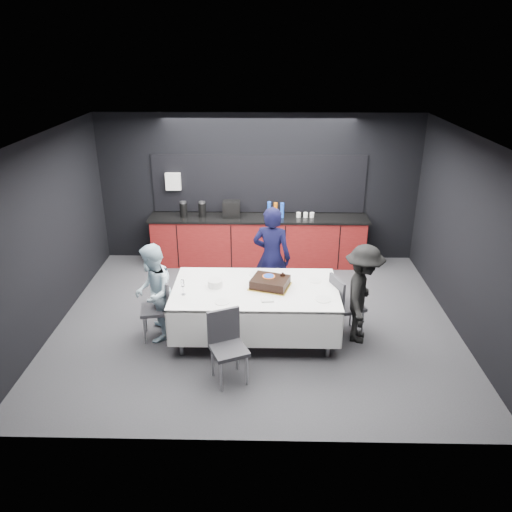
{
  "coord_description": "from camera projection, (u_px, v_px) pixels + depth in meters",
  "views": [
    {
      "loc": [
        0.14,
        -6.65,
        3.97
      ],
      "look_at": [
        0.0,
        0.1,
        1.05
      ],
      "focal_mm": 35.0,
      "sensor_mm": 36.0,
      "label": 1
    }
  ],
  "objects": [
    {
      "name": "chair_right",
      "position": [
        343.0,
        302.0,
        7.13
      ],
      "size": [
        0.54,
        0.54,
        0.92
      ],
      "color": "#323137",
      "rests_on": "ground"
    },
    {
      "name": "person_right",
      "position": [
        362.0,
        294.0,
        6.95
      ],
      "size": [
        0.76,
        1.04,
        1.45
      ],
      "primitive_type": "imported",
      "rotation": [
        0.0,
        0.0,
        1.31
      ],
      "color": "black",
      "rests_on": "ground"
    },
    {
      "name": "room_shell",
      "position": [
        256.0,
        206.0,
        6.94
      ],
      "size": [
        6.04,
        5.04,
        2.82
      ],
      "color": "white",
      "rests_on": "ground"
    },
    {
      "name": "loose_plate_right_a",
      "position": [
        315.0,
        281.0,
        7.21
      ],
      "size": [
        0.18,
        0.18,
        0.01
      ],
      "primitive_type": "cylinder",
      "color": "white",
      "rests_on": "party_table"
    },
    {
      "name": "loose_plate_near",
      "position": [
        222.0,
        302.0,
        6.62
      ],
      "size": [
        0.2,
        0.2,
        0.01
      ],
      "primitive_type": "cylinder",
      "color": "white",
      "rests_on": "party_table"
    },
    {
      "name": "champagne_flute",
      "position": [
        183.0,
        284.0,
        6.76
      ],
      "size": [
        0.06,
        0.06,
        0.22
      ],
      "color": "white",
      "rests_on": "party_table"
    },
    {
      "name": "kitchenette",
      "position": [
        258.0,
        236.0,
        9.5
      ],
      "size": [
        4.1,
        0.64,
        2.05
      ],
      "color": "#610F0F",
      "rests_on": "ground"
    },
    {
      "name": "loose_plate_right_b",
      "position": [
        323.0,
        299.0,
        6.68
      ],
      "size": [
        0.22,
        0.22,
        0.01
      ],
      "primitive_type": "cylinder",
      "color": "white",
      "rests_on": "party_table"
    },
    {
      "name": "party_table",
      "position": [
        255.0,
        296.0,
        7.06
      ],
      "size": [
        2.32,
        1.32,
        0.78
      ],
      "color": "#99999E",
      "rests_on": "ground"
    },
    {
      "name": "person_left",
      "position": [
        153.0,
        293.0,
        7.0
      ],
      "size": [
        0.61,
        0.75,
        1.43
      ],
      "primitive_type": "imported",
      "rotation": [
        0.0,
        0.0,
        -1.47
      ],
      "color": "silver",
      "rests_on": "ground"
    },
    {
      "name": "cake_assembly",
      "position": [
        270.0,
        282.0,
        7.01
      ],
      "size": [
        0.64,
        0.58,
        0.17
      ],
      "color": "gold",
      "rests_on": "party_table"
    },
    {
      "name": "ground",
      "position": [
        256.0,
        321.0,
        7.68
      ],
      "size": [
        6.0,
        6.0,
        0.0
      ],
      "primitive_type": "plane",
      "color": "#3C3C40",
      "rests_on": "ground"
    },
    {
      "name": "person_center",
      "position": [
        272.0,
        258.0,
        7.84
      ],
      "size": [
        0.69,
        0.54,
        1.67
      ],
      "primitive_type": "imported",
      "rotation": [
        0.0,
        0.0,
        2.9
      ],
      "color": "black",
      "rests_on": "ground"
    },
    {
      "name": "plate_stack",
      "position": [
        215.0,
        283.0,
        7.02
      ],
      "size": [
        0.21,
        0.21,
        0.1
      ],
      "primitive_type": "cylinder",
      "color": "white",
      "rests_on": "party_table"
    },
    {
      "name": "chair_near",
      "position": [
        227.0,
        341.0,
        6.21
      ],
      "size": [
        0.55,
        0.55,
        0.92
      ],
      "color": "#323137",
      "rests_on": "ground"
    },
    {
      "name": "fork_pile",
      "position": [
        267.0,
        300.0,
        6.64
      ],
      "size": [
        0.17,
        0.12,
        0.03
      ],
      "primitive_type": "cube",
      "rotation": [
        0.0,
        0.0,
        0.13
      ],
      "color": "white",
      "rests_on": "party_table"
    },
    {
      "name": "loose_plate_far",
      "position": [
        256.0,
        274.0,
        7.41
      ],
      "size": [
        0.21,
        0.21,
        0.01
      ],
      "primitive_type": "cylinder",
      "color": "white",
      "rests_on": "party_table"
    },
    {
      "name": "chair_left",
      "position": [
        161.0,
        304.0,
        7.09
      ],
      "size": [
        0.49,
        0.49,
        0.92
      ],
      "color": "#323137",
      "rests_on": "ground"
    }
  ]
}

